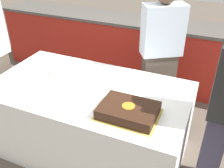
# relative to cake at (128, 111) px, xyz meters

# --- Properties ---
(ground_plane) EXTENTS (14.00, 14.00, 0.00)m
(ground_plane) POSITION_rel_cake_xyz_m (-0.48, 0.23, -0.78)
(ground_plane) COLOR brown
(back_counter) EXTENTS (4.40, 0.58, 0.92)m
(back_counter) POSITION_rel_cake_xyz_m (-0.48, 1.82, -0.32)
(back_counter) COLOR #A82319
(back_counter) RESTS_ON ground_plane
(dining_table) EXTENTS (1.85, 1.03, 0.74)m
(dining_table) POSITION_rel_cake_xyz_m (-0.48, 0.23, -0.41)
(dining_table) COLOR white
(dining_table) RESTS_ON ground_plane
(cake) EXTENTS (0.49, 0.37, 0.09)m
(cake) POSITION_rel_cake_xyz_m (0.00, 0.00, 0.00)
(cake) COLOR gold
(cake) RESTS_ON dining_table
(plate_stack) EXTENTS (0.23, 0.23, 0.05)m
(plate_stack) POSITION_rel_cake_xyz_m (-0.86, 0.36, -0.02)
(plate_stack) COLOR white
(plate_stack) RESTS_ON dining_table
(wine_glass) EXTENTS (0.06, 0.06, 0.15)m
(wine_glass) POSITION_rel_cake_xyz_m (-1.16, -0.14, 0.06)
(wine_glass) COLOR white
(wine_glass) RESTS_ON dining_table
(side_plate_near_cake) EXTENTS (0.21, 0.21, 0.00)m
(side_plate_near_cake) POSITION_rel_cake_xyz_m (0.10, 0.34, -0.04)
(side_plate_near_cake) COLOR white
(side_plate_near_cake) RESTS_ON dining_table
(person_cutting_cake) EXTENTS (0.46, 0.39, 1.58)m
(person_cutting_cake) POSITION_rel_cake_xyz_m (0.00, 0.96, 0.03)
(person_cutting_cake) COLOR #4C4238
(person_cutting_cake) RESTS_ON ground_plane
(person_seated_right) EXTENTS (0.21, 0.36, 1.59)m
(person_seated_right) POSITION_rel_cake_xyz_m (0.67, 0.23, 0.05)
(person_seated_right) COLOR #383347
(person_seated_right) RESTS_ON ground_plane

